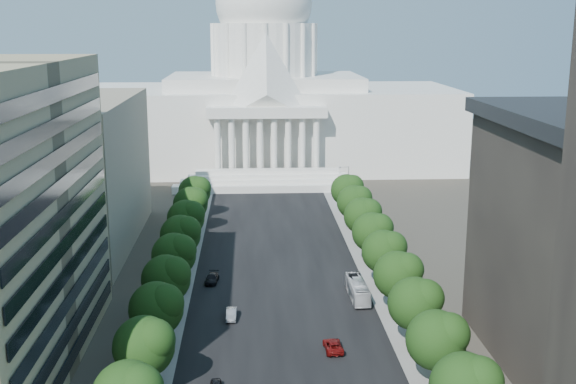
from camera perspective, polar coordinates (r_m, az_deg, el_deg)
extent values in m
cube|color=black|center=(143.04, -0.98, -5.01)|extent=(30.00, 260.00, 0.01)
cube|color=gray|center=(143.67, -8.61, -5.08)|extent=(8.00, 260.00, 0.02)
cube|color=gray|center=(144.93, 6.57, -4.85)|extent=(8.00, 260.00, 0.02)
cube|color=white|center=(233.18, -1.85, 5.17)|extent=(120.00, 50.00, 25.00)
cube|color=white|center=(231.65, -1.87, 8.73)|extent=(60.00, 40.00, 4.00)
cube|color=white|center=(205.39, -1.70, 6.36)|extent=(34.00, 8.00, 3.00)
cylinder|color=white|center=(231.12, -1.89, 11.20)|extent=(32.00, 32.00, 16.00)
ellipsoid|color=white|center=(231.11, -1.92, 14.67)|extent=(30.00, 30.00, 27.60)
cube|color=gray|center=(155.00, -19.18, 1.41)|extent=(38.00, 52.00, 30.00)
cylinder|color=#33261C|center=(93.37, -11.20, -14.50)|extent=(0.56, 0.56, 2.94)
sphere|color=black|center=(91.31, -11.33, -11.88)|extent=(7.60, 7.60, 7.60)
sphere|color=black|center=(89.97, -10.58, -11.44)|extent=(5.32, 5.32, 5.32)
cylinder|color=#33261C|center=(104.06, -10.27, -11.47)|extent=(0.56, 0.56, 2.94)
sphere|color=black|center=(102.22, -10.38, -9.07)|extent=(7.60, 7.60, 7.60)
sphere|color=black|center=(100.94, -9.70, -8.64)|extent=(5.32, 5.32, 5.32)
cylinder|color=#33261C|center=(115.01, -9.54, -9.00)|extent=(0.56, 0.56, 2.94)
sphere|color=black|center=(113.35, -9.63, -6.80)|extent=(7.60, 7.60, 7.60)
sphere|color=black|center=(112.11, -9.01, -6.38)|extent=(5.32, 5.32, 5.32)
cylinder|color=#33261C|center=(126.15, -8.94, -6.97)|extent=(0.56, 0.56, 2.94)
sphere|color=black|center=(124.64, -9.02, -4.94)|extent=(7.60, 7.60, 7.60)
sphere|color=black|center=(123.44, -8.46, -4.54)|extent=(5.32, 5.32, 5.32)
cylinder|color=#33261C|center=(137.44, -8.44, -5.27)|extent=(0.56, 0.56, 2.94)
sphere|color=black|center=(136.05, -8.51, -3.38)|extent=(7.60, 7.60, 7.60)
sphere|color=black|center=(134.89, -7.99, -3.01)|extent=(5.32, 5.32, 5.32)
cylinder|color=#33261C|center=(148.84, -8.03, -3.82)|extent=(0.56, 0.56, 2.94)
sphere|color=black|center=(147.56, -8.08, -2.07)|extent=(7.60, 7.60, 7.60)
sphere|color=black|center=(146.42, -7.60, -1.72)|extent=(5.32, 5.32, 5.32)
cylinder|color=#33261C|center=(160.33, -7.67, -2.58)|extent=(0.56, 0.56, 2.94)
sphere|color=black|center=(159.14, -7.72, -0.95)|extent=(7.60, 7.60, 7.60)
sphere|color=black|center=(158.03, -7.27, -0.61)|extent=(5.32, 5.32, 5.32)
cylinder|color=#33261C|center=(171.88, -7.36, -1.51)|extent=(0.56, 0.56, 2.94)
sphere|color=black|center=(170.77, -7.40, 0.02)|extent=(7.60, 7.60, 7.60)
sphere|color=black|center=(169.69, -6.99, 0.34)|extent=(5.32, 5.32, 5.32)
sphere|color=black|center=(82.04, 14.86, -14.19)|extent=(5.32, 5.32, 5.32)
cylinder|color=#33261C|center=(95.19, 11.49, -13.95)|extent=(0.56, 0.56, 2.94)
sphere|color=black|center=(93.18, 11.62, -11.37)|extent=(7.60, 7.60, 7.60)
sphere|color=black|center=(92.38, 12.58, -10.87)|extent=(5.32, 5.32, 5.32)
cylinder|color=#33261C|center=(105.70, 9.86, -11.05)|extent=(0.56, 0.56, 2.94)
sphere|color=black|center=(103.89, 9.96, -8.68)|extent=(7.60, 7.60, 7.60)
sphere|color=black|center=(103.09, 10.80, -8.21)|extent=(5.32, 5.32, 5.32)
cylinder|color=#33261C|center=(116.50, 8.55, -8.67)|extent=(0.56, 0.56, 2.94)
sphere|color=black|center=(114.86, 8.63, -6.49)|extent=(7.60, 7.60, 7.60)
sphere|color=black|center=(114.06, 9.38, -6.06)|extent=(5.32, 5.32, 5.32)
cylinder|color=#33261C|center=(127.51, 7.48, -6.70)|extent=(0.56, 0.56, 2.94)
sphere|color=black|center=(126.01, 7.54, -4.69)|extent=(7.60, 7.60, 7.60)
sphere|color=black|center=(125.21, 8.22, -4.28)|extent=(5.32, 5.32, 5.32)
cylinder|color=#33261C|center=(138.69, 6.59, -5.04)|extent=(0.56, 0.56, 2.94)
sphere|color=black|center=(137.31, 6.64, -3.17)|extent=(7.60, 7.60, 7.60)
sphere|color=black|center=(136.51, 7.25, -2.79)|extent=(5.32, 5.32, 5.32)
cylinder|color=#33261C|center=(149.99, 5.83, -3.63)|extent=(0.56, 0.56, 2.94)
sphere|color=black|center=(148.72, 5.87, -1.89)|extent=(7.60, 7.60, 7.60)
sphere|color=black|center=(147.92, 6.44, -1.53)|extent=(5.32, 5.32, 5.32)
cylinder|color=#33261C|center=(161.39, 5.19, -2.41)|extent=(0.56, 0.56, 2.94)
sphere|color=black|center=(160.21, 5.22, -0.79)|extent=(7.60, 7.60, 7.60)
sphere|color=black|center=(159.41, 5.74, -0.45)|extent=(5.32, 5.32, 5.32)
cylinder|color=#33261C|center=(172.88, 4.63, -1.36)|extent=(0.56, 0.56, 2.94)
sphere|color=black|center=(171.78, 4.66, 0.16)|extent=(7.60, 7.60, 7.60)
sphere|color=black|center=(170.98, 5.14, 0.48)|extent=(5.32, 5.32, 5.32)
cylinder|color=gray|center=(93.64, 13.24, -12.46)|extent=(0.18, 0.18, 9.00)
cylinder|color=gray|center=(91.58, 12.65, -10.08)|extent=(2.40, 0.14, 0.14)
sphere|color=gray|center=(91.34, 11.97, -10.17)|extent=(0.44, 0.44, 0.44)
cylinder|color=gray|center=(115.94, 9.82, -7.23)|extent=(0.18, 0.18, 9.00)
cylinder|color=gray|center=(114.28, 9.32, -5.23)|extent=(2.40, 0.14, 0.14)
sphere|color=gray|center=(114.08, 8.77, -5.29)|extent=(0.44, 0.44, 0.44)
cylinder|color=gray|center=(139.16, 7.57, -3.70)|extent=(0.18, 0.18, 9.00)
cylinder|color=gray|center=(137.78, 7.13, -2.00)|extent=(2.40, 0.14, 0.14)
sphere|color=gray|center=(137.62, 6.68, -2.05)|extent=(0.44, 0.44, 0.44)
cylinder|color=gray|center=(162.91, 5.98, -1.18)|extent=(0.18, 0.18, 9.00)
cylinder|color=gray|center=(161.73, 5.60, 0.29)|extent=(2.40, 0.14, 0.14)
sphere|color=gray|center=(161.59, 5.21, 0.25)|extent=(0.44, 0.44, 0.44)
cylinder|color=gray|center=(186.98, 4.80, 0.69)|extent=(0.18, 0.18, 9.00)
cylinder|color=gray|center=(185.96, 4.46, 1.98)|extent=(2.40, 0.14, 0.14)
sphere|color=gray|center=(185.84, 4.12, 1.95)|extent=(0.44, 0.44, 0.44)
imported|color=#939599|center=(113.25, -4.50, -9.61)|extent=(1.65, 4.53, 1.48)
imported|color=maroon|center=(102.85, 3.58, -12.04)|extent=(2.68, 5.32, 1.44)
imported|color=black|center=(128.69, -6.03, -6.82)|extent=(2.62, 5.29, 1.48)
imported|color=silver|center=(121.29, 5.52, -7.66)|extent=(2.80, 11.10, 3.08)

